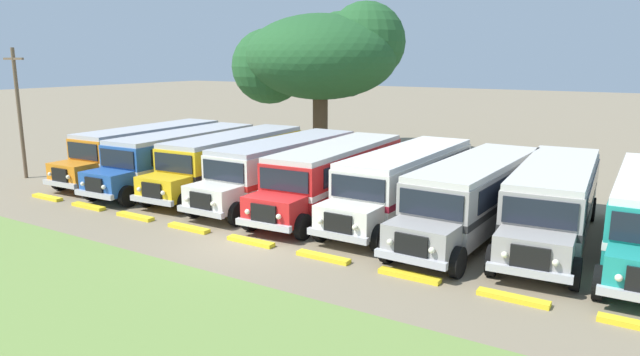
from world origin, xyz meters
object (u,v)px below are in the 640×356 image
Objects in this scene: parked_bus_slot_5 at (405,179)px; parked_bus_slot_7 at (554,198)px; parked_bus_slot_0 at (147,149)px; parked_bus_slot_4 at (335,173)px; parked_bus_slot_2 at (232,159)px; parked_bus_slot_1 at (182,155)px; parked_bus_slot_3 at (283,166)px; utility_pole at (19,110)px; broad_shade_tree at (325,56)px; parked_bus_slot_6 at (475,193)px.

parked_bus_slot_7 is (6.02, -0.04, 0.00)m from parked_bus_slot_5.
parked_bus_slot_5 is at bearing 88.24° from parked_bus_slot_0.
parked_bus_slot_4 is at bearing 86.73° from parked_bus_slot_0.
parked_bus_slot_2 and parked_bus_slot_4 have the same top height.
parked_bus_slot_0 and parked_bus_slot_2 have the same top height.
parked_bus_slot_0 is 6.26m from parked_bus_slot_2.
parked_bus_slot_1 is 1.00× the size of parked_bus_slot_3.
parked_bus_slot_5 is 21.95m from utility_pole.
parked_bus_slot_2 is 1.51× the size of utility_pole.
parked_bus_slot_1 is 18.74m from parked_bus_slot_7.
parked_bus_slot_4 is 0.92× the size of broad_shade_tree.
parked_bus_slot_1 is at bearing -81.57° from parked_bus_slot_2.
broad_shade_tree is at bearing 173.46° from parked_bus_slot_1.
parked_bus_slot_3 is 12.32m from parked_bus_slot_7.
utility_pole reaches higher than parked_bus_slot_2.
parked_bus_slot_6 is at bearing 85.72° from parked_bus_slot_0.
parked_bus_slot_5 is at bearing 90.14° from parked_bus_slot_1.
parked_bus_slot_5 and parked_bus_slot_7 have the same top height.
parked_bus_slot_2 is at bearing -91.74° from parked_bus_slot_6.
parked_bus_slot_0 is 19.25m from parked_bus_slot_6.
parked_bus_slot_3 is at bearing 83.04° from parked_bus_slot_2.
parked_bus_slot_7 is at bearing 8.80° from utility_pole.
parked_bus_slot_7 is at bearing 107.53° from parked_bus_slot_6.
broad_shade_tree is (-8.54, 12.90, 5.24)m from parked_bus_slot_4.
parked_bus_slot_3 is at bearing -93.28° from parked_bus_slot_7.
parked_bus_slot_0 is 1.00× the size of parked_bus_slot_5.
parked_bus_slot_6 is 2.86m from parked_bus_slot_7.
parked_bus_slot_3 is (9.67, -0.09, 0.00)m from parked_bus_slot_0.
parked_bus_slot_5 is (3.30, 0.36, 0.00)m from parked_bus_slot_4.
parked_bus_slot_3 is at bearing -95.88° from parked_bus_slot_4.
broad_shade_tree is (0.87, 13.19, 5.24)m from parked_bus_slot_1.
broad_shade_tree is (-17.86, 12.58, 5.24)m from parked_bus_slot_7.
parked_bus_slot_7 is 22.47m from broad_shade_tree.
parked_bus_slot_1 is at bearing -86.51° from parked_bus_slot_3.
parked_bus_slot_1 and parked_bus_slot_7 have the same top height.
parked_bus_slot_4 is 16.33m from broad_shade_tree.
parked_bus_slot_5 is 0.92× the size of broad_shade_tree.
utility_pole is at bearing -75.23° from parked_bus_slot_3.
parked_bus_slot_2 is at bearing 88.86° from parked_bus_slot_0.
parked_bus_slot_1 is 3.07m from parked_bus_slot_2.
parked_bus_slot_6 is at bearing 75.88° from parked_bus_slot_5.
parked_bus_slot_2 is (3.00, 0.63, 0.00)m from parked_bus_slot_1.
parked_bus_slot_2 is 6.41m from parked_bus_slot_4.
parked_bus_slot_0 is 7.21m from utility_pole.
parked_bus_slot_1 is at bearing 22.72° from utility_pole.
parked_bus_slot_0 is 15.97m from parked_bus_slot_5.
broad_shade_tree is at bearing -129.28° from parked_bus_slot_7.
parked_bus_slot_1 is at bearing -88.81° from parked_bus_slot_6.
parked_bus_slot_2 is (6.26, 0.12, 0.00)m from parked_bus_slot_0.
utility_pole is at bearing -54.87° from parked_bus_slot_0.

